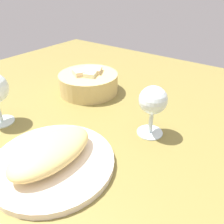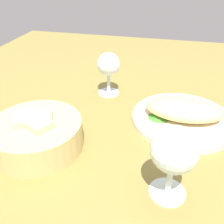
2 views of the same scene
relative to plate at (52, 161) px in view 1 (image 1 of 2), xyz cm
name	(u,v)px [view 1 (image 1 of 2)]	position (x,y,z in cm)	size (l,w,h in cm)	color
ground_plane	(82,147)	(8.16, -0.43, -1.70)	(140.00, 140.00, 2.00)	olive
plate	(52,161)	(0.00, 0.00, 0.00)	(24.19, 24.19, 1.40)	white
omelette	(50,150)	(0.00, 0.00, 2.89)	(18.02, 9.96, 4.38)	#E3C676
lettuce_garnish	(67,139)	(5.61, 1.20, 1.42)	(5.09, 5.09, 1.43)	#3D7E2A
bread_basket	(89,82)	(29.33, 16.09, 2.56)	(18.54, 18.54, 7.48)	tan
wine_glass_near	(153,103)	(20.93, -10.65, 7.46)	(6.43, 6.43, 12.14)	silver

